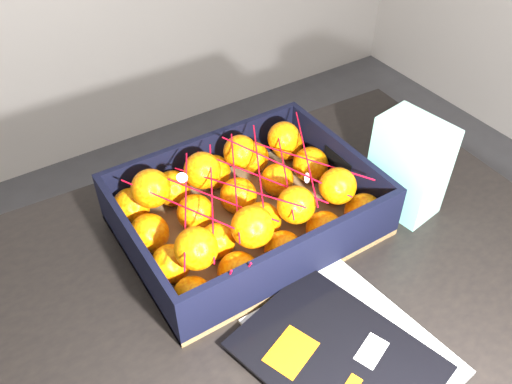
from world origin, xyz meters
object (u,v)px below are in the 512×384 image
produce_crate (247,214)px  retail_carton (409,167)px  table (255,321)px  magazine_stack (346,352)px

produce_crate → retail_carton: 0.31m
retail_carton → table: bearing=174.6°
table → produce_crate: produce_crate is taller
table → retail_carton: bearing=3.0°
table → retail_carton: size_ratio=6.43×
table → magazine_stack: magazine_stack is taller
table → magazine_stack: bearing=-75.6°
retail_carton → produce_crate: bearing=150.3°
magazine_stack → retail_carton: 0.38m
table → produce_crate: bearing=62.8°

